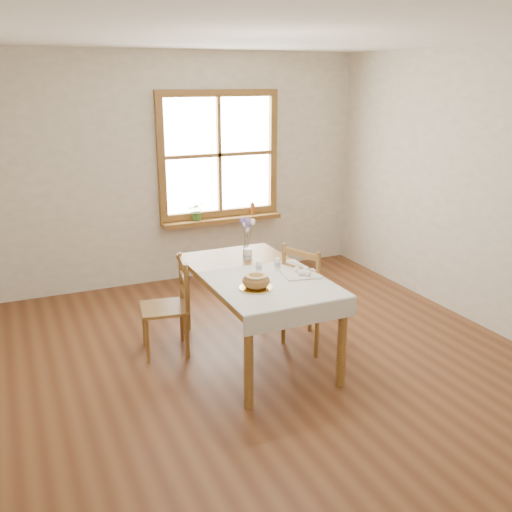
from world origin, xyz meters
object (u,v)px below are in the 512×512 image
at_px(dining_table, 256,283).
at_px(bread_plate, 256,288).
at_px(chair_right, 314,294).
at_px(flower_vase, 247,255).
at_px(chair_left, 164,307).

bearing_deg(dining_table, bread_plate, -114.12).
bearing_deg(chair_right, dining_table, 67.86).
bearing_deg(dining_table, chair_right, -0.45).
distance_m(dining_table, flower_vase, 0.40).
distance_m(dining_table, chair_left, 0.83).
bearing_deg(dining_table, flower_vase, 77.52).
bearing_deg(bread_plate, dining_table, 65.88).
bearing_deg(bread_plate, flower_vase, 71.63).
distance_m(dining_table, bread_plate, 0.41).
bearing_deg(chair_right, chair_left, 51.12).
distance_m(dining_table, chair_right, 0.60).
height_order(dining_table, chair_left, chair_left).
distance_m(chair_left, flower_vase, 0.86).
height_order(chair_left, bread_plate, chair_left).
relative_size(bread_plate, flower_vase, 2.72).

